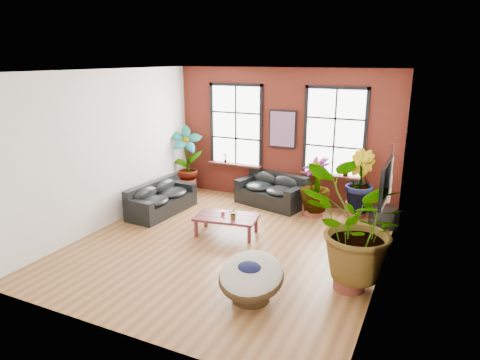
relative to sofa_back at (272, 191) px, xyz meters
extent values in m
cube|color=brown|center=(0.11, -2.79, -0.38)|extent=(6.00, 6.50, 0.02)
cube|color=white|center=(0.11, -2.79, 3.14)|extent=(6.00, 6.50, 0.02)
cube|color=#4D1812|center=(0.11, 0.47, 1.38)|extent=(6.00, 0.02, 3.50)
cube|color=silver|center=(0.11, -6.05, 1.38)|extent=(6.00, 0.02, 3.50)
cube|color=silver|center=(-2.90, -2.79, 1.38)|extent=(0.02, 6.50, 3.50)
cube|color=silver|center=(3.12, -2.79, 1.38)|extent=(0.02, 6.50, 3.50)
cube|color=white|center=(-1.24, 0.41, 1.58)|extent=(1.40, 0.02, 2.10)
cube|color=black|center=(-1.24, 0.34, 0.50)|extent=(1.60, 0.22, 0.06)
cube|color=white|center=(1.46, 0.41, 1.58)|extent=(1.40, 0.02, 2.10)
cube|color=black|center=(1.46, 0.34, 0.50)|extent=(1.60, 0.22, 0.06)
cube|color=black|center=(-0.01, -0.05, -0.17)|extent=(1.94, 1.28, 0.40)
cube|color=black|center=(0.07, 0.26, 0.24)|extent=(1.78, 0.64, 0.41)
cube|color=black|center=(-0.77, 0.14, 0.14)|extent=(0.42, 0.89, 0.21)
cube|color=black|center=(0.75, -0.25, 0.14)|extent=(0.42, 0.89, 0.21)
ellipsoid|color=black|center=(-0.35, -0.01, 0.09)|extent=(0.90, 0.89, 0.23)
ellipsoid|color=black|center=(-0.29, 0.23, 0.24)|extent=(0.78, 0.41, 0.40)
ellipsoid|color=black|center=(0.30, -0.18, 0.09)|extent=(0.90, 0.89, 0.23)
ellipsoid|color=black|center=(0.37, 0.06, 0.24)|extent=(0.78, 0.41, 0.40)
cube|color=black|center=(-2.24, -1.75, -0.18)|extent=(0.90, 1.95, 0.37)
cube|color=black|center=(-2.54, -1.73, 0.19)|extent=(0.30, 1.91, 0.38)
cube|color=black|center=(-2.29, -2.60, 0.10)|extent=(0.81, 0.24, 0.19)
cube|color=black|center=(-2.19, -0.90, 0.10)|extent=(0.81, 0.24, 0.19)
ellipsoid|color=black|center=(-2.22, -2.13, 0.06)|extent=(0.72, 0.87, 0.21)
ellipsoid|color=black|center=(-2.45, -2.11, 0.19)|extent=(0.26, 0.84, 0.37)
ellipsoid|color=black|center=(-2.18, -1.37, 0.06)|extent=(0.72, 0.87, 0.21)
ellipsoid|color=black|center=(-2.41, -1.36, 0.19)|extent=(0.26, 0.84, 0.37)
cube|color=#4F1C20|center=(-0.17, -2.28, 0.03)|extent=(1.44, 0.97, 0.06)
cube|color=black|center=(-0.15, -2.41, 0.06)|extent=(1.31, 0.23, 0.00)
cube|color=black|center=(-0.19, -2.16, 0.06)|extent=(1.31, 0.23, 0.00)
cube|color=#4F1C20|center=(-0.70, -2.68, -0.18)|extent=(0.08, 0.08, 0.37)
cube|color=#4F1C20|center=(0.46, -2.48, -0.18)|extent=(0.08, 0.08, 0.37)
cube|color=#4F1C20|center=(-0.80, -2.08, -0.18)|extent=(0.08, 0.08, 0.37)
cube|color=#4F1C20|center=(0.36, -1.88, -0.18)|extent=(0.08, 0.08, 0.37)
cylinder|color=#B92E55|center=(-0.27, -2.25, 0.10)|extent=(0.09, 0.09, 0.09)
cylinder|color=#3B2815|center=(1.37, -4.46, -0.25)|extent=(0.64, 0.64, 0.24)
torus|color=#3B2815|center=(1.37, -4.46, 0.03)|extent=(1.11, 1.11, 0.48)
ellipsoid|color=beige|center=(1.37, -4.46, 0.09)|extent=(1.07, 1.12, 0.64)
ellipsoid|color=#12163A|center=(1.37, -4.51, 0.21)|extent=(0.42, 0.35, 0.18)
cube|color=black|center=(0.11, 0.40, 1.58)|extent=(0.74, 0.04, 0.98)
cube|color=#0C7F8C|center=(0.11, 0.37, 1.58)|extent=(0.66, 0.02, 0.90)
cube|color=black|center=(3.06, -2.49, 1.28)|extent=(0.06, 1.25, 0.72)
cube|color=black|center=(3.02, -2.49, 1.28)|extent=(0.01, 1.15, 0.62)
cylinder|color=#B27F4C|center=(3.01, -1.44, 0.76)|extent=(0.09, 0.38, 0.38)
cylinder|color=#B27F4C|center=(3.01, -1.44, 1.01)|extent=(0.09, 0.30, 0.30)
cylinder|color=black|center=(3.00, -1.44, 0.76)|extent=(0.09, 0.11, 0.11)
cube|color=black|center=(3.01, -1.44, 1.38)|extent=(0.04, 0.05, 0.55)
cube|color=black|center=(3.01, -1.44, 1.70)|extent=(0.06, 0.06, 0.14)
cube|color=black|center=(2.87, -0.39, -0.14)|extent=(0.69, 0.64, 0.46)
cylinder|color=brown|center=(-2.57, -0.08, -0.17)|extent=(0.72, 0.72, 0.41)
cylinder|color=brown|center=(2.14, 0.06, -0.19)|extent=(0.62, 0.62, 0.35)
cylinder|color=brown|center=(2.71, -3.44, -0.18)|extent=(0.59, 0.59, 0.38)
cylinder|color=brown|center=(1.20, -0.33, -0.19)|extent=(0.63, 0.63, 0.37)
imported|color=#15501D|center=(-2.55, -0.08, 0.66)|extent=(1.12, 1.05, 1.77)
imported|color=#15501D|center=(2.18, 0.05, 0.53)|extent=(1.00, 1.05, 1.49)
imported|color=#15501D|center=(2.72, -3.41, 0.72)|extent=(2.17, 2.08, 1.87)
imported|color=#15501D|center=(1.23, -0.34, 0.43)|extent=(1.03, 1.03, 1.32)
imported|color=#15501D|center=(0.04, -2.36, 0.18)|extent=(0.25, 0.23, 0.23)
imported|color=#15501D|center=(-1.54, 0.34, 0.67)|extent=(0.17, 0.17, 0.27)
imported|color=#15501D|center=(1.81, 0.34, 0.67)|extent=(0.19, 0.19, 0.27)
camera|label=1|loc=(3.79, -10.01, 3.37)|focal=32.00mm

